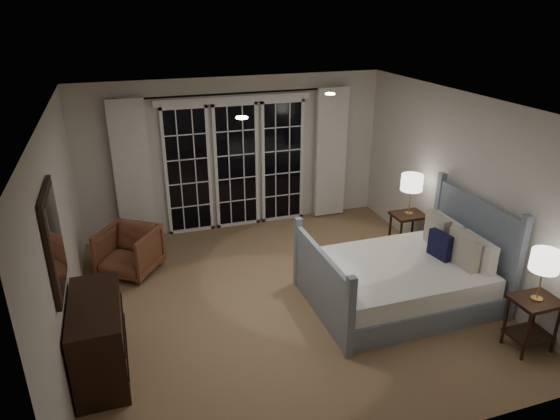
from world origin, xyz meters
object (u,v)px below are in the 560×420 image
object	(u,v)px
nightstand_left	(533,316)
dresser	(99,338)
nightstand_right	(407,227)
lamp_left	(545,261)
bed	(403,278)
lamp_right	(412,183)
armchair	(129,251)

from	to	relation	value
nightstand_left	dresser	xyz separation A→B (m)	(-4.46, 1.08, 0.01)
nightstand_left	nightstand_right	distance (m)	2.47
nightstand_left	lamp_left	world-z (taller)	lamp_left
bed	lamp_left	size ratio (longest dim) A/B	3.80
nightstand_left	lamp_right	world-z (taller)	lamp_right
bed	armchair	size ratio (longest dim) A/B	2.96
nightstand_left	nightstand_right	world-z (taller)	nightstand_left
nightstand_left	dresser	bearing A→B (deg)	166.37
nightstand_left	lamp_left	distance (m)	0.67
armchair	lamp_right	bearing A→B (deg)	25.59
lamp_right	armchair	xyz separation A→B (m)	(-4.05, 0.65, -0.78)
nightstand_left	armchair	world-z (taller)	armchair
nightstand_right	dresser	distance (m)	4.65
nightstand_left	dresser	world-z (taller)	dresser
dresser	armchair	bearing A→B (deg)	79.24
bed	armchair	distance (m)	3.74
bed	lamp_left	xyz separation A→B (m)	(0.82, -1.29, 0.76)
nightstand_left	nightstand_right	xyz separation A→B (m)	(-0.03, 2.47, -0.00)
lamp_right	bed	bearing A→B (deg)	-123.53
bed	dresser	distance (m)	3.65
bed	nightstand_right	world-z (taller)	bed
nightstand_left	armchair	bearing A→B (deg)	142.57
armchair	dresser	world-z (taller)	dresser
lamp_left	dresser	xyz separation A→B (m)	(-4.46, 1.08, -0.67)
lamp_right	dresser	world-z (taller)	lamp_right
nightstand_right	armchair	bearing A→B (deg)	170.93
lamp_left	dresser	bearing A→B (deg)	166.37
lamp_right	armchair	world-z (taller)	lamp_right
lamp_right	armchair	distance (m)	4.17
bed	nightstand_left	world-z (taller)	bed
bed	lamp_left	distance (m)	1.70
armchair	dresser	bearing A→B (deg)	-66.11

